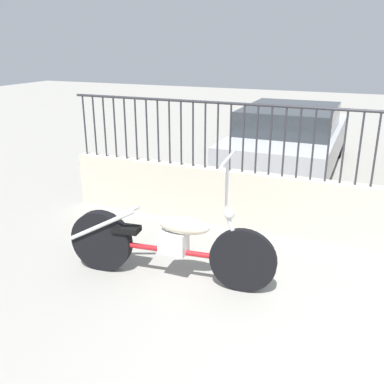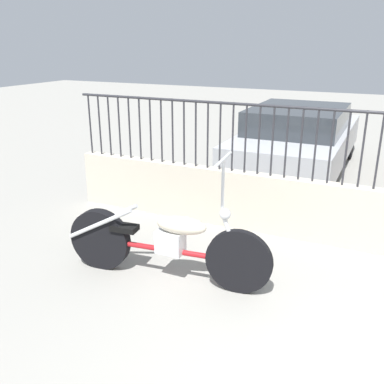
% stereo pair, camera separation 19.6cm
% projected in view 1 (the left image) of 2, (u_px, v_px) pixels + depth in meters
% --- Properties ---
extents(motorcycle_red, '(2.20, 0.53, 1.37)m').
position_uv_depth(motorcycle_red, '(159.00, 242.00, 4.39)').
color(motorcycle_red, black).
rests_on(motorcycle_red, ground_plane).
extents(car_silver, '(1.78, 4.29, 1.23)m').
position_uv_depth(car_silver, '(290.00, 137.00, 8.16)').
color(car_silver, black).
rests_on(car_silver, ground_plane).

